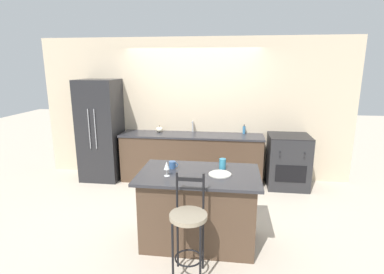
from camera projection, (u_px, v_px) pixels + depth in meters
The scene contains 14 objects.
ground_plane at pixel (189, 187), 5.51m from camera, with size 18.00×18.00×0.00m, color beige.
wall_back at pixel (193, 109), 5.81m from camera, with size 6.00×0.07×2.70m.
back_counter at pixel (191, 157), 5.74m from camera, with size 2.68×0.62×0.92m.
sink_faucet at pixel (193, 125), 5.78m from camera, with size 0.02×0.13×0.22m.
kitchen_island at pixel (199, 207), 3.72m from camera, with size 1.46×0.90×0.91m.
refrigerator at pixel (101, 130), 5.77m from camera, with size 0.73×0.72×1.93m.
oven_range at pixel (288, 161), 5.45m from camera, with size 0.72×0.69×0.97m.
bar_stool_near at pixel (188, 225), 3.06m from camera, with size 0.39×0.39×1.11m.
dinner_plate at pixel (220, 174), 3.56m from camera, with size 0.27×0.27×0.02m.
wine_glass at pixel (167, 166), 3.50m from camera, with size 0.07×0.07×0.18m.
coffee_mug at pixel (172, 165), 3.78m from camera, with size 0.12×0.09×0.09m.
tumbler_cup at pixel (223, 164), 3.76m from camera, with size 0.08×0.08×0.13m.
pumpkin_decoration at pixel (159, 129), 5.80m from camera, with size 0.14×0.14×0.13m.
soap_bottle at pixel (244, 130), 5.66m from camera, with size 0.05×0.05×0.18m.
Camera 1 is at (0.73, -5.09, 2.18)m, focal length 28.00 mm.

